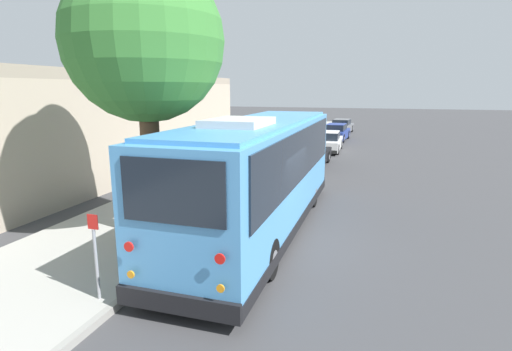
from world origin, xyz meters
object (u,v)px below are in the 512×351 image
shuttle_bus (260,170)px  fire_hydrant (266,165)px  parked_sedan_blue (336,133)px  parked_sedan_gray (342,127)px  parked_sedan_white (328,142)px  street_tree (146,32)px  sign_post_far (146,235)px  sign_post_near (96,256)px  parked_sedan_black (309,155)px

shuttle_bus → fire_hydrant: 7.49m
parked_sedan_blue → parked_sedan_gray: size_ratio=1.07×
parked_sedan_white → street_tree: size_ratio=0.59×
shuttle_bus → sign_post_far: (-3.20, 1.74, -0.98)m
sign_post_near → parked_sedan_white: bearing=-4.5°
parked_sedan_white → sign_post_near: bearing=174.1°
parked_sedan_black → fire_hydrant: parked_sedan_black is taller
parked_sedan_blue → street_tree: bearing=177.0°
shuttle_bus → parked_sedan_blue: size_ratio=2.16×
parked_sedan_gray → sign_post_near: sign_post_near is taller
street_tree → parked_sedan_gray: bearing=-4.4°
parked_sedan_white → parked_sedan_blue: bearing=-0.4°
street_tree → sign_post_far: (-1.79, -0.80, -4.62)m
street_tree → shuttle_bus: bearing=-61.0°
shuttle_bus → parked_sedan_blue: bearing=0.4°
street_tree → fire_hydrant: (8.56, -0.69, -4.89)m
fire_hydrant → parked_sedan_white: bearing=-11.1°
parked_sedan_black → fire_hydrant: size_ratio=5.48×
parked_sedan_black → parked_sedan_gray: same height
street_tree → parked_sedan_blue: bearing=-5.7°
sign_post_near → parked_sedan_black: bearing=-5.1°
sign_post_near → parked_sedan_gray: bearing=-2.5°
parked_sedan_blue → street_tree: (-23.34, 2.35, 4.82)m
shuttle_bus → parked_sedan_gray: shuttle_bus is taller
parked_sedan_black → sign_post_near: size_ratio=2.65×
parked_sedan_black → parked_sedan_blue: parked_sedan_blue is taller
parked_sedan_blue → sign_post_far: (-25.12, 1.54, 0.20)m
fire_hydrant → parked_sedan_gray: bearing=-4.3°
parked_sedan_gray → street_tree: (-29.10, 2.23, 4.84)m
shuttle_bus → parked_sedan_gray: size_ratio=2.30×
parked_sedan_black → parked_sedan_white: bearing=-0.2°
parked_sedan_black → parked_sedan_white: 5.70m
parked_sedan_gray → fire_hydrant: parked_sedan_gray is taller
shuttle_bus → fire_hydrant: size_ratio=12.61×
parked_sedan_gray → sign_post_far: (-30.89, 1.43, 0.22)m
parked_sedan_gray → parked_sedan_white: bearing=-174.5°
sign_post_near → fire_hydrant: 12.01m
fire_hydrant → parked_sedan_blue: bearing=-6.4°
parked_sedan_white → parked_sedan_gray: 11.61m
shuttle_bus → parked_sedan_white: size_ratio=2.28×
parked_sedan_white → sign_post_near: 21.00m
parked_sedan_white → parked_sedan_blue: size_ratio=0.95×
shuttle_bus → sign_post_far: size_ratio=7.57×
sign_post_far → fire_hydrant: sign_post_far is taller
parked_sedan_blue → parked_sedan_gray: (5.77, 0.11, -0.02)m
parked_sedan_white → parked_sedan_black: bearing=175.6°
parked_sedan_blue → fire_hydrant: 14.87m
parked_sedan_white → parked_sedan_gray: parked_sedan_white is taller
shuttle_bus → sign_post_near: 5.22m
street_tree → parked_sedan_white: bearing=-8.0°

